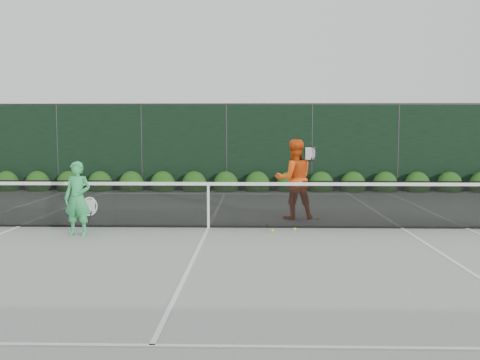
{
  "coord_description": "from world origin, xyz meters",
  "views": [
    {
      "loc": [
        0.96,
        -11.29,
        2.01
      ],
      "look_at": [
        0.67,
        0.3,
        1.0
      ],
      "focal_mm": 40.0,
      "sensor_mm": 36.0,
      "label": 1
    }
  ],
  "objects": [
    {
      "name": "ground",
      "position": [
        0.0,
        0.0,
        0.0
      ],
      "size": [
        80.0,
        80.0,
        0.0
      ],
      "primitive_type": "plane",
      "color": "gray",
      "rests_on": "ground"
    },
    {
      "name": "tennis_net",
      "position": [
        -0.02,
        0.0,
        0.53
      ],
      "size": [
        12.9,
        0.1,
        1.07
      ],
      "color": "black",
      "rests_on": "ground"
    },
    {
      "name": "player_woman",
      "position": [
        -2.5,
        -0.92,
        0.73
      ],
      "size": [
        0.64,
        0.42,
        1.47
      ],
      "rotation": [
        0.0,
        0.0,
        -0.14
      ],
      "color": "#35B762",
      "rests_on": "ground"
    },
    {
      "name": "player_man",
      "position": [
        1.92,
        1.24,
        0.94
      ],
      "size": [
        1.03,
        0.87,
        1.87
      ],
      "rotation": [
        0.0,
        0.0,
        3.34
      ],
      "color": "#F65714",
      "rests_on": "ground"
    },
    {
      "name": "court_lines",
      "position": [
        0.0,
        0.0,
        0.01
      ],
      "size": [
        11.03,
        23.83,
        0.01
      ],
      "color": "white",
      "rests_on": "ground"
    },
    {
      "name": "windscreen_fence",
      "position": [
        0.0,
        -2.71,
        1.51
      ],
      "size": [
        32.0,
        21.07,
        3.06
      ],
      "color": "black",
      "rests_on": "ground"
    },
    {
      "name": "hedge_row",
      "position": [
        -0.0,
        7.15,
        0.23
      ],
      "size": [
        31.66,
        0.65,
        0.94
      ],
      "color": "#193C10",
      "rests_on": "ground"
    },
    {
      "name": "tennis_balls",
      "position": [
        1.73,
        0.11,
        0.03
      ],
      "size": [
        1.26,
        1.63,
        0.07
      ],
      "color": "#BBF135",
      "rests_on": "ground"
    }
  ]
}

